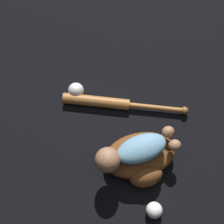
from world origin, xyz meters
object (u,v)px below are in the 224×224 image
baseball_glove (141,158)px  baseball_spare (154,210)px  baby_figure (133,152)px  baseball (76,91)px  baseball_bat (109,103)px

baseball_glove → baseball_spare: size_ratio=5.41×
baseball_glove → baseball_spare: bearing=66.9°
baby_figure → baseball: 0.45m
baseball_bat → baby_figure: bearing=73.6°
baseball_glove → baby_figure: (0.03, -0.03, 0.09)m
baby_figure → baseball_glove: bearing=141.3°
baseball_glove → baseball: (0.04, -0.46, -0.01)m
baseball_bat → baseball_spare: 0.54m
baseball_bat → baseball: baseball is taller
baseball_glove → baseball_bat: size_ratio=0.80×
baby_figure → baseball_spare: baby_figure is taller
baseball_glove → baby_figure: size_ratio=1.01×
baseball_bat → baseball_spare: size_ratio=6.77×
baseball_spare → baby_figure: bearing=-103.5°
baby_figure → baseball_spare: 0.26m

